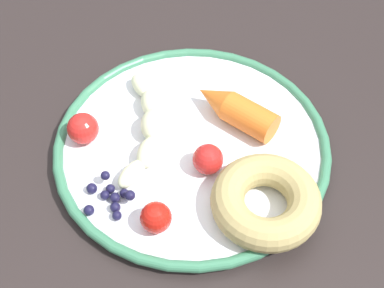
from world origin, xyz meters
name	(u,v)px	position (x,y,z in m)	size (l,w,h in m)	color
dining_table	(164,200)	(0.00, 0.00, 0.63)	(0.97, 0.94, 0.72)	black
plate	(192,146)	(0.01, 0.04, 0.73)	(0.32, 0.32, 0.02)	white
banana	(148,126)	(-0.03, 0.01, 0.74)	(0.14, 0.11, 0.03)	beige
carrot_orange	(235,109)	(0.01, 0.10, 0.75)	(0.11, 0.06, 0.04)	orange
donut	(266,201)	(0.13, 0.05, 0.75)	(0.11, 0.11, 0.04)	tan
blueberry_pile	(109,197)	(0.02, -0.08, 0.74)	(0.06, 0.05, 0.02)	#191638
tomato_near	(156,217)	(0.08, -0.06, 0.75)	(0.03, 0.03, 0.03)	red
tomato_mid	(83,128)	(-0.07, -0.06, 0.75)	(0.04, 0.04, 0.04)	red
tomato_far	(208,159)	(0.05, 0.03, 0.75)	(0.03, 0.03, 0.03)	red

